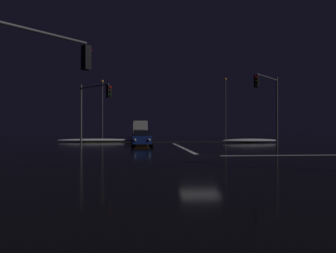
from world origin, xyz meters
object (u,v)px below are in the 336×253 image
(sedan_black, at_px, (139,135))
(sedan_white, at_px, (140,135))
(traffic_signal_sw, at_px, (31,69))
(traffic_signal_ne, at_px, (269,97))
(box_truck, at_px, (141,129))
(traffic_signal_nw, at_px, (93,103))
(streetlamp_right_far, at_px, (225,104))
(sedan_orange, at_px, (142,137))
(streetlamp_left_far, at_px, (102,105))
(sedan_blue, at_px, (142,138))

(sedan_black, relative_size, sedan_white, 1.00)
(traffic_signal_sw, relative_size, traffic_signal_ne, 0.86)
(box_truck, height_order, traffic_signal_nw, traffic_signal_nw)
(sedan_black, xyz_separation_m, streetlamp_right_far, (13.98, 7.72, 4.92))
(sedan_orange, xyz_separation_m, sedan_white, (-0.38, 12.08, 0.00))
(traffic_signal_sw, distance_m, traffic_signal_ne, 22.31)
(sedan_white, height_order, traffic_signal_ne, traffic_signal_ne)
(box_truck, xyz_separation_m, streetlamp_right_far, (13.87, -5.53, 4.01))
(sedan_white, bearing_deg, streetlamp_left_far, 161.04)
(sedan_black, distance_m, traffic_signal_nw, 15.58)
(sedan_orange, relative_size, sedan_black, 1.00)
(sedan_blue, xyz_separation_m, sedan_black, (-0.34, 11.72, 0.00))
(traffic_signal_ne, bearing_deg, traffic_signal_nw, 179.65)
(traffic_signal_sw, bearing_deg, sedan_blue, 77.54)
(sedan_blue, height_order, box_truck, box_truck)
(sedan_orange, height_order, traffic_signal_ne, traffic_signal_ne)
(traffic_signal_nw, bearing_deg, streetlamp_left_far, 94.94)
(traffic_signal_nw, height_order, streetlamp_left_far, streetlamp_left_far)
(sedan_blue, distance_m, traffic_signal_sw, 19.59)
(streetlamp_left_far, bearing_deg, traffic_signal_ne, -51.61)
(sedan_blue, bearing_deg, traffic_signal_nw, -145.23)
(traffic_signal_nw, distance_m, streetlamp_right_far, 28.79)
(sedan_white, bearing_deg, streetlamp_right_far, 8.27)
(streetlamp_right_far, relative_size, streetlamp_left_far, 1.06)
(sedan_black, bearing_deg, traffic_signal_sw, -97.13)
(traffic_signal_sw, height_order, streetlamp_right_far, streetlamp_right_far)
(sedan_white, distance_m, streetlamp_left_far, 7.77)
(box_truck, height_order, traffic_signal_ne, traffic_signal_ne)
(sedan_orange, bearing_deg, traffic_signal_nw, -117.59)
(box_truck, bearing_deg, traffic_signal_nw, -98.30)
(box_truck, xyz_separation_m, traffic_signal_ne, (11.83, -28.07, 2.94))
(sedan_white, height_order, box_truck, box_truck)
(sedan_white, height_order, streetlamp_left_far, streetlamp_left_far)
(traffic_signal_sw, xyz_separation_m, streetlamp_right_far, (17.81, 38.31, 1.71))
(traffic_signal_ne, distance_m, streetlamp_right_far, 22.66)
(sedan_blue, height_order, traffic_signal_ne, traffic_signal_ne)
(sedan_white, distance_m, traffic_signal_nw, 21.03)
(sedan_orange, bearing_deg, traffic_signal_ne, -36.06)
(sedan_orange, xyz_separation_m, sedan_black, (-0.37, 6.40, 0.00))
(box_truck, bearing_deg, sedan_orange, -89.22)
(streetlamp_right_far, bearing_deg, sedan_blue, -125.05)
(sedan_black, bearing_deg, box_truck, 89.54)
(traffic_signal_nw, xyz_separation_m, streetlamp_right_far, (17.96, 22.44, 1.74))
(sedan_white, relative_size, streetlamp_left_far, 0.46)
(sedan_blue, height_order, sedan_white, same)
(sedan_blue, xyz_separation_m, streetlamp_left_far, (-6.26, 19.44, 4.61))
(sedan_orange, height_order, sedan_white, same)
(sedan_white, xyz_separation_m, traffic_signal_nw, (-3.97, -20.41, 3.18))
(sedan_blue, bearing_deg, sedan_black, 91.66)
(traffic_signal_sw, bearing_deg, sedan_black, 82.87)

